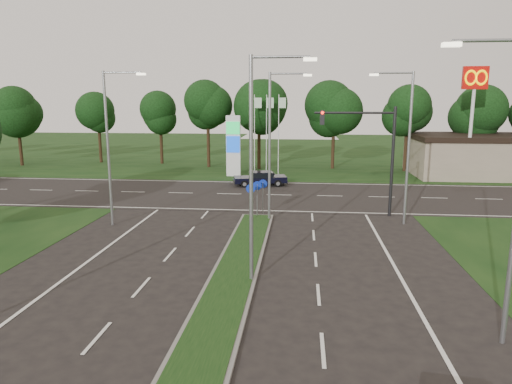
# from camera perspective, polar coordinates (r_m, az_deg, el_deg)

# --- Properties ---
(ground) EXTENTS (160.00, 160.00, 0.00)m
(ground) POSITION_cam_1_polar(r_m,az_deg,el_deg) (13.90, -7.02, -20.35)
(ground) COLOR black
(ground) RESTS_ON ground
(verge_far) EXTENTS (160.00, 50.00, 0.02)m
(verge_far) POSITION_cam_1_polar(r_m,az_deg,el_deg) (66.99, 3.40, 4.91)
(verge_far) COLOR black
(verge_far) RESTS_ON ground
(cross_road) EXTENTS (160.00, 12.00, 0.02)m
(cross_road) POSITION_cam_1_polar(r_m,az_deg,el_deg) (36.37, 1.31, -0.35)
(cross_road) COLOR black
(cross_road) RESTS_ON ground
(median_kerb) EXTENTS (2.00, 26.00, 0.12)m
(median_kerb) POSITION_cam_1_polar(r_m,az_deg,el_deg) (17.34, -4.04, -13.36)
(median_kerb) COLOR slate
(median_kerb) RESTS_ON ground
(commercial_building) EXTENTS (16.00, 9.00, 4.00)m
(commercial_building) POSITION_cam_1_polar(r_m,az_deg,el_deg) (51.55, 27.74, 4.02)
(commercial_building) COLOR gray
(commercial_building) RESTS_ON ground
(streetlight_median_near) EXTENTS (2.53, 0.22, 9.00)m
(streetlight_median_near) POSITION_cam_1_polar(r_m,az_deg,el_deg) (17.76, 0.03, 4.13)
(streetlight_median_near) COLOR gray
(streetlight_median_near) RESTS_ON ground
(streetlight_median_far) EXTENTS (2.53, 0.22, 9.00)m
(streetlight_median_far) POSITION_cam_1_polar(r_m,az_deg,el_deg) (27.68, 2.12, 6.64)
(streetlight_median_far) COLOR gray
(streetlight_median_far) RESTS_ON ground
(streetlight_left_far) EXTENTS (2.53, 0.22, 9.00)m
(streetlight_left_far) POSITION_cam_1_polar(r_m,az_deg,el_deg) (27.92, -17.69, 6.17)
(streetlight_left_far) COLOR gray
(streetlight_left_far) RESTS_ON ground
(streetlight_right_far) EXTENTS (2.53, 0.22, 9.00)m
(streetlight_right_far) POSITION_cam_1_polar(r_m,az_deg,el_deg) (28.27, 18.20, 6.19)
(streetlight_right_far) COLOR gray
(streetlight_right_far) RESTS_ON ground
(traffic_signal) EXTENTS (5.10, 0.42, 7.00)m
(traffic_signal) POSITION_cam_1_polar(r_m,az_deg,el_deg) (29.98, 14.32, 5.83)
(traffic_signal) COLOR black
(traffic_signal) RESTS_ON ground
(median_signs) EXTENTS (1.16, 1.76, 2.38)m
(median_signs) POSITION_cam_1_polar(r_m,az_deg,el_deg) (28.61, 0.13, -0.01)
(median_signs) COLOR gray
(median_signs) RESTS_ON ground
(gas_pylon) EXTENTS (5.80, 1.26, 8.00)m
(gas_pylon) POSITION_cam_1_polar(r_m,az_deg,el_deg) (45.25, -2.58, 5.99)
(gas_pylon) COLOR silver
(gas_pylon) RESTS_ON ground
(mcdonalds_sign) EXTENTS (2.20, 0.47, 10.40)m
(mcdonalds_sign) POSITION_cam_1_polar(r_m,az_deg,el_deg) (46.10, 25.59, 10.99)
(mcdonalds_sign) COLOR silver
(mcdonalds_sign) RESTS_ON ground
(treeline_far) EXTENTS (6.00, 6.00, 9.90)m
(treeline_far) POSITION_cam_1_polar(r_m,az_deg,el_deg) (51.54, 2.88, 10.66)
(treeline_far) COLOR black
(treeline_far) RESTS_ON ground
(navy_sedan) EXTENTS (4.84, 2.75, 1.25)m
(navy_sedan) POSITION_cam_1_polar(r_m,az_deg,el_deg) (40.25, 0.55, 1.74)
(navy_sedan) COLOR black
(navy_sedan) RESTS_ON ground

